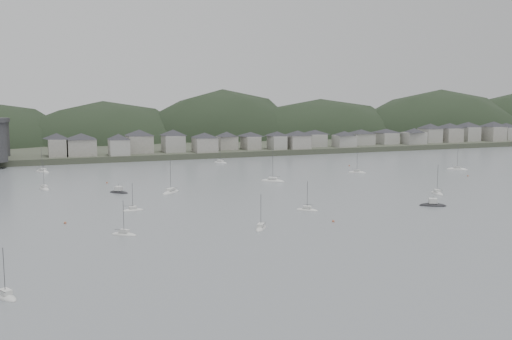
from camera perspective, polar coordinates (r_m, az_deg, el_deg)
name	(u,v)px	position (r m, az deg, el deg)	size (l,w,h in m)	color
ground	(365,230)	(145.68, 10.70, -5.89)	(900.00, 900.00, 0.00)	slate
far_shore_land	(147,140)	(423.27, -10.76, 2.97)	(900.00, 250.00, 3.00)	#383D2D
forested_ridge	(161,161)	(400.34, -9.38, 0.91)	(851.55, 103.94, 102.57)	black
waterfront_town	(271,139)	(329.59, 1.45, 3.12)	(451.48, 28.46, 12.92)	gray
moored_fleet	(195,194)	(196.05, -6.04, -2.33)	(245.87, 177.57, 13.22)	silver
motor_launch_near	(433,205)	(182.32, 17.07, -3.32)	(8.36, 6.48, 3.91)	black
motor_launch_far	(119,192)	(202.97, -13.41, -2.13)	(7.06, 7.21, 3.78)	black
mooring_buoys	(313,193)	(196.24, 5.68, -2.32)	(160.59, 134.85, 0.70)	#B05A3A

